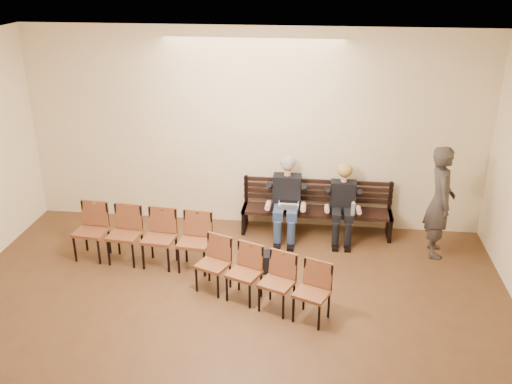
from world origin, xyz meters
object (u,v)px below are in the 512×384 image
passerby (441,194)px  chair_row_front (142,237)px  seated_man (287,197)px  water_bottle (353,216)px  bench (316,222)px  bag (263,262)px  laptop (288,209)px  chair_row_back (260,279)px  seated_woman (343,205)px

passerby → chair_row_front: 4.78m
seated_man → water_bottle: 1.17m
bench → passerby: size_ratio=1.23×
seated_man → chair_row_front: seated_man is taller
chair_row_front → bag: bearing=4.9°
bench → bag: 1.60m
laptop → bag: bearing=-98.6°
seated_man → chair_row_back: seated_man is taller
seated_man → chair_row_front: 2.53m
bench → passerby: (1.95, -0.49, 0.83)m
seated_man → chair_row_back: (-0.21, -2.18, -0.31)m
bench → laptop: size_ratio=7.58×
passerby → chair_row_front: passerby is taller
bag → bench: bearing=60.5°
passerby → water_bottle: bearing=88.0°
water_bottle → passerby: passerby is taller
seated_man → water_bottle: (1.12, -0.30, -0.15)m
seated_woman → passerby: bearing=-13.8°
bench → seated_woman: seated_woman is taller
laptop → water_bottle: size_ratio=1.46×
chair_row_front → laptop: bearing=31.4°
seated_man → laptop: (0.04, -0.17, -0.14)m
bag → passerby: size_ratio=0.19×
bench → seated_man: 0.72m
chair_row_front → chair_row_back: chair_row_front is taller
seated_woman → chair_row_front: bearing=-158.2°
water_bottle → passerby: size_ratio=0.11×
passerby → chair_row_front: (-4.66, -0.88, -0.60)m
bench → water_bottle: bearing=-34.9°
bench → laptop: bearing=-149.2°
seated_man → passerby: passerby is taller
bench → laptop: laptop is taller
bag → chair_row_back: (0.06, -0.92, 0.26)m
bench → passerby: bearing=-14.1°
water_bottle → bag: bearing=-145.0°
bench → seated_woman: 0.60m
seated_woman → chair_row_back: 2.48m
bench → chair_row_front: 3.04m
passerby → chair_row_back: size_ratio=1.07×
seated_man → laptop: bearing=-76.0°
bag → chair_row_back: size_ratio=0.21×
bench → seated_man: size_ratio=1.82×
bench → water_bottle: water_bottle is taller
chair_row_front → seated_man: bearing=35.2°
seated_man → passerby: size_ratio=0.68×
chair_row_front → bench: bearing=32.3°
bench → water_bottle: size_ratio=11.06×
bench → chair_row_back: bearing=-107.5°
bench → laptop: (-0.48, -0.29, 0.35)m
seated_man → bag: seated_man is taller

